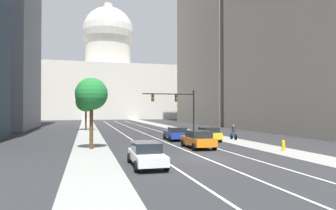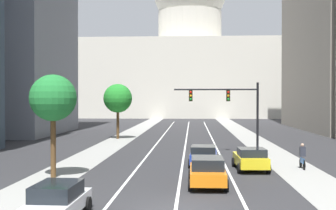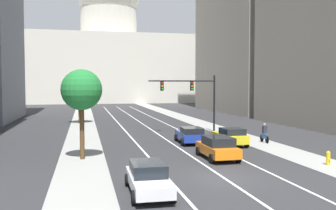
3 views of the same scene
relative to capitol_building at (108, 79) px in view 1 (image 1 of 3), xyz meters
The scene contains 17 objects.
ground_plane 57.77m from the capitol_building, 90.00° to the right, with size 400.00×400.00×0.00m, color #2B2B2D.
sidewalk_left 63.08m from the capitol_building, 97.18° to the right, with size 3.16×130.00×0.01m, color gray.
sidewalk_right 63.08m from the capitol_building, 82.82° to the right, with size 3.16×130.00×0.01m, color gray.
lane_stripe_left 72.42m from the capitol_building, 92.46° to the right, with size 0.16×90.00×0.01m, color white.
lane_stripe_center 72.36m from the capitol_building, 90.00° to the right, with size 0.16×90.00×0.01m, color white.
lane_stripe_right 72.42m from the capitol_building, 87.54° to the right, with size 0.16×90.00×0.01m, color white.
office_tower_far_right 53.43m from the capitol_building, 62.49° to the right, with size 14.97×29.39×41.90m.
capitol_building is the anchor object (origin of this frame).
car_white 98.98m from the capitol_building, 92.67° to the right, with size 2.00×4.59×1.46m.
car_blue 84.93m from the capitol_building, 88.97° to the right, with size 2.20×4.18×1.50m.
car_orange 91.81m from the capitol_building, 89.04° to the right, with size 2.07×4.33×1.57m.
car_yellow 86.72m from the capitol_building, 86.94° to the right, with size 2.18×4.07×1.51m.
traffic_signal_mast 77.13m from the capitol_building, 86.99° to the right, with size 7.37×0.39×6.15m.
fire_hydrant 95.59m from the capitol_building, 85.31° to the right, with size 0.26×0.35×0.91m.
cyclist 86.18m from the capitol_building, 84.50° to the right, with size 0.37×1.70×1.72m.
street_tree_near_left 89.65m from the capitol_building, 94.92° to the right, with size 2.81×2.81×6.21m.
street_tree_mid_left 65.00m from the capitol_building, 97.24° to the right, with size 3.40×3.40×6.49m.
Camera 1 is at (-8.12, -20.06, 3.44)m, focal length 32.34 mm.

